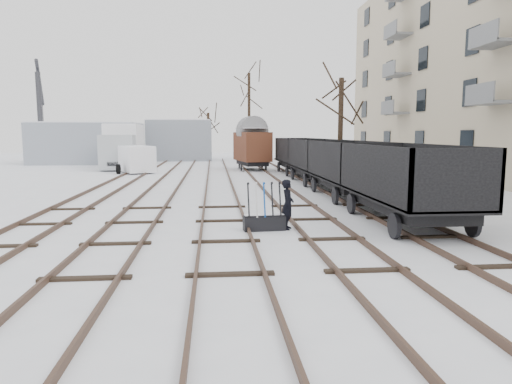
{
  "coord_description": "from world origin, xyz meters",
  "views": [
    {
      "loc": [
        -0.33,
        -12.41,
        3.01
      ],
      "look_at": [
        0.98,
        1.56,
        1.2
      ],
      "focal_mm": 32.0,
      "sensor_mm": 36.0,
      "label": 1
    }
  ],
  "objects_px": {
    "worker": "(288,205)",
    "freight_wagon_a": "(405,194)",
    "ground_frame": "(264,221)",
    "lorry": "(123,145)",
    "panel_van": "(134,159)",
    "crane": "(42,137)",
    "box_van_wagon": "(252,146)"
  },
  "relations": [
    {
      "from": "worker",
      "to": "lorry",
      "type": "xyz_separation_m",
      "value": [
        -10.1,
        26.67,
        1.17
      ]
    },
    {
      "from": "ground_frame",
      "to": "worker",
      "type": "bearing_deg",
      "value": 2.33
    },
    {
      "from": "crane",
      "to": "ground_frame",
      "type": "bearing_deg",
      "value": -76.65
    },
    {
      "from": "worker",
      "to": "panel_van",
      "type": "distance_m",
      "value": 23.56
    },
    {
      "from": "box_van_wagon",
      "to": "crane",
      "type": "height_order",
      "value": "crane"
    },
    {
      "from": "worker",
      "to": "freight_wagon_a",
      "type": "relative_size",
      "value": 0.24
    },
    {
      "from": "box_van_wagon",
      "to": "ground_frame",
      "type": "bearing_deg",
      "value": -104.34
    },
    {
      "from": "panel_van",
      "to": "lorry",
      "type": "bearing_deg",
      "value": 85.46
    },
    {
      "from": "freight_wagon_a",
      "to": "ground_frame",
      "type": "bearing_deg",
      "value": -173.12
    },
    {
      "from": "box_van_wagon",
      "to": "lorry",
      "type": "relative_size",
      "value": 0.57
    },
    {
      "from": "panel_van",
      "to": "ground_frame",
      "type": "bearing_deg",
      "value": -95.72
    },
    {
      "from": "worker",
      "to": "panel_van",
      "type": "bearing_deg",
      "value": 36.04
    },
    {
      "from": "panel_van",
      "to": "box_van_wagon",
      "type": "bearing_deg",
      "value": -15.04
    },
    {
      "from": "ground_frame",
      "to": "lorry",
      "type": "bearing_deg",
      "value": 103.99
    },
    {
      "from": "panel_van",
      "to": "crane",
      "type": "xyz_separation_m",
      "value": [
        -10.6,
        10.7,
        1.56
      ]
    },
    {
      "from": "freight_wagon_a",
      "to": "lorry",
      "type": "bearing_deg",
      "value": 118.32
    },
    {
      "from": "lorry",
      "to": "ground_frame",
      "type": "bearing_deg",
      "value": -72.93
    },
    {
      "from": "worker",
      "to": "panel_van",
      "type": "xyz_separation_m",
      "value": [
        -8.39,
        22.01,
        0.28
      ]
    },
    {
      "from": "ground_frame",
      "to": "crane",
      "type": "bearing_deg",
      "value": 113.79
    },
    {
      "from": "ground_frame",
      "to": "worker",
      "type": "height_order",
      "value": "worker"
    },
    {
      "from": "worker",
      "to": "panel_van",
      "type": "height_order",
      "value": "panel_van"
    },
    {
      "from": "ground_frame",
      "to": "panel_van",
      "type": "height_order",
      "value": "panel_van"
    },
    {
      "from": "lorry",
      "to": "box_van_wagon",
      "type": "bearing_deg",
      "value": -17.81
    },
    {
      "from": "ground_frame",
      "to": "lorry",
      "type": "xyz_separation_m",
      "value": [
        -9.35,
        26.77,
        1.68
      ]
    },
    {
      "from": "ground_frame",
      "to": "lorry",
      "type": "relative_size",
      "value": 0.18
    },
    {
      "from": "freight_wagon_a",
      "to": "crane",
      "type": "height_order",
      "value": "crane"
    },
    {
      "from": "box_van_wagon",
      "to": "lorry",
      "type": "bearing_deg",
      "value": 153.97
    },
    {
      "from": "box_van_wagon",
      "to": "crane",
      "type": "xyz_separation_m",
      "value": [
        -19.87,
        9.11,
        0.64
      ]
    },
    {
      "from": "lorry",
      "to": "panel_van",
      "type": "height_order",
      "value": "lorry"
    },
    {
      "from": "freight_wagon_a",
      "to": "crane",
      "type": "distance_m",
      "value": 39.64
    },
    {
      "from": "ground_frame",
      "to": "panel_van",
      "type": "xyz_separation_m",
      "value": [
        -7.64,
        22.11,
        0.78
      ]
    },
    {
      "from": "box_van_wagon",
      "to": "lorry",
      "type": "xyz_separation_m",
      "value": [
        -10.98,
        3.07,
        -0.03
      ]
    }
  ]
}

